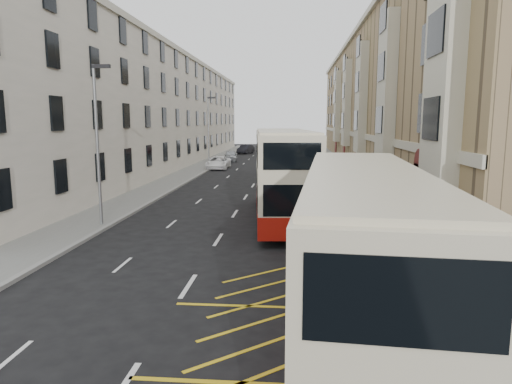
# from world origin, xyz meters

# --- Properties ---
(ground) EXTENTS (200.00, 200.00, 0.00)m
(ground) POSITION_xyz_m (0.00, 0.00, 0.00)
(ground) COLOR black
(ground) RESTS_ON ground
(pavement_right) EXTENTS (4.00, 120.00, 0.15)m
(pavement_right) POSITION_xyz_m (8.00, 30.00, 0.07)
(pavement_right) COLOR #60615C
(pavement_right) RESTS_ON ground
(pavement_left) EXTENTS (3.00, 120.00, 0.15)m
(pavement_left) POSITION_xyz_m (-7.50, 30.00, 0.07)
(pavement_left) COLOR #60615C
(pavement_left) RESTS_ON ground
(kerb_right) EXTENTS (0.25, 120.00, 0.15)m
(kerb_right) POSITION_xyz_m (6.00, 30.00, 0.07)
(kerb_right) COLOR gray
(kerb_right) RESTS_ON ground
(kerb_left) EXTENTS (0.25, 120.00, 0.15)m
(kerb_left) POSITION_xyz_m (-6.00, 30.00, 0.07)
(kerb_left) COLOR gray
(kerb_left) RESTS_ON ground
(road_markings) EXTENTS (10.00, 110.00, 0.01)m
(road_markings) POSITION_xyz_m (0.00, 45.00, 0.01)
(road_markings) COLOR silver
(road_markings) RESTS_ON ground
(terrace_right) EXTENTS (10.75, 79.00, 15.25)m
(terrace_right) POSITION_xyz_m (14.88, 45.38, 7.52)
(terrace_right) COLOR #927755
(terrace_right) RESTS_ON ground
(terrace_left) EXTENTS (9.18, 79.00, 13.25)m
(terrace_left) POSITION_xyz_m (-13.43, 45.50, 6.52)
(terrace_left) COLOR beige
(terrace_left) RESTS_ON ground
(guard_railing) EXTENTS (0.06, 6.56, 1.01)m
(guard_railing) POSITION_xyz_m (6.25, 5.75, 0.86)
(guard_railing) COLOR #AA221D
(guard_railing) RESTS_ON pavement_right
(street_lamp_near) EXTENTS (0.93, 0.18, 8.00)m
(street_lamp_near) POSITION_xyz_m (-6.35, 12.00, 4.64)
(street_lamp_near) COLOR gray
(street_lamp_near) RESTS_ON pavement_left
(street_lamp_far) EXTENTS (0.93, 0.18, 8.00)m
(street_lamp_far) POSITION_xyz_m (-6.35, 42.00, 4.64)
(street_lamp_far) COLOR gray
(street_lamp_far) RESTS_ON pavement_left
(double_decker_front) EXTENTS (3.31, 11.09, 4.36)m
(double_decker_front) POSITION_xyz_m (5.00, -0.12, 2.22)
(double_decker_front) COLOR beige
(double_decker_front) RESTS_ON ground
(double_decker_rear) EXTENTS (3.89, 12.55, 4.93)m
(double_decker_rear) POSITION_xyz_m (2.82, 14.67, 2.51)
(double_decker_rear) COLOR beige
(double_decker_rear) RESTS_ON ground
(pedestrian_near) EXTENTS (0.67, 0.57, 1.55)m
(pedestrian_near) POSITION_xyz_m (7.57, -1.55, 0.93)
(pedestrian_near) COLOR black
(pedestrian_near) RESTS_ON pavement_right
(pedestrian_mid) EXTENTS (1.06, 0.98, 1.74)m
(pedestrian_mid) POSITION_xyz_m (8.27, 1.10, 1.02)
(pedestrian_mid) COLOR black
(pedestrian_mid) RESTS_ON pavement_right
(pedestrian_far) EXTENTS (1.00, 0.48, 1.66)m
(pedestrian_far) POSITION_xyz_m (6.84, 2.09, 0.98)
(pedestrian_far) COLOR black
(pedestrian_far) RESTS_ON pavement_right
(white_van) EXTENTS (2.39, 5.14, 1.43)m
(white_van) POSITION_xyz_m (-5.20, 41.38, 0.71)
(white_van) COLOR white
(white_van) RESTS_ON ground
(car_silver) EXTENTS (2.25, 4.54, 1.49)m
(car_silver) POSITION_xyz_m (-5.20, 51.59, 0.74)
(car_silver) COLOR #A0A3A7
(car_silver) RESTS_ON ground
(car_dark) EXTENTS (2.73, 4.90, 1.53)m
(car_dark) POSITION_xyz_m (-4.71, 66.73, 0.76)
(car_dark) COLOR black
(car_dark) RESTS_ON ground
(car_red) EXTENTS (3.48, 5.49, 1.48)m
(car_red) POSITION_xyz_m (4.19, 64.46, 0.74)
(car_red) COLOR #96000B
(car_red) RESTS_ON ground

